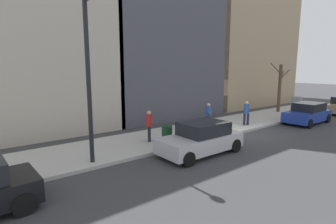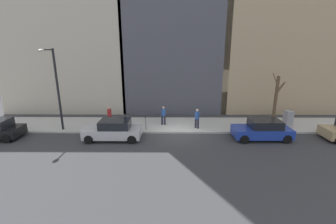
# 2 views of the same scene
# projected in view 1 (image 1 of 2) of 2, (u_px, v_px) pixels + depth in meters

# --- Properties ---
(ground_plane) EXTENTS (120.00, 120.00, 0.00)m
(ground_plane) POSITION_uv_depth(u_px,v_px,m) (243.00, 133.00, 16.43)
(ground_plane) COLOR #38383A
(sidewalk) EXTENTS (4.00, 36.00, 0.15)m
(sidewalk) POSITION_uv_depth(u_px,v_px,m) (219.00, 126.00, 17.97)
(sidewalk) COLOR #B2AFA8
(sidewalk) RESTS_ON ground
(parked_car_blue) EXTENTS (1.96, 4.22, 1.52)m
(parked_car_blue) POSITION_uv_depth(u_px,v_px,m) (308.00, 113.00, 19.28)
(parked_car_blue) COLOR #1E389E
(parked_car_blue) RESTS_ON ground
(parked_car_silver) EXTENTS (1.93, 4.21, 1.52)m
(parked_car_silver) POSITION_uv_depth(u_px,v_px,m) (201.00, 139.00, 12.37)
(parked_car_silver) COLOR #B7B7BC
(parked_car_silver) RESTS_ON ground
(parking_meter) EXTENTS (0.14, 0.10, 1.35)m
(parking_meter) POSITION_uv_depth(u_px,v_px,m) (209.00, 122.00, 14.98)
(parking_meter) COLOR slate
(parking_meter) RESTS_ON sidewalk
(utility_box) EXTENTS (0.83, 0.61, 1.43)m
(utility_box) POSITION_uv_depth(u_px,v_px,m) (296.00, 105.00, 23.00)
(utility_box) COLOR #A8A399
(utility_box) RESTS_ON sidewalk
(streetlamp) EXTENTS (1.97, 0.32, 6.50)m
(streetlamp) POSITION_uv_depth(u_px,v_px,m) (91.00, 69.00, 10.14)
(streetlamp) COLOR black
(streetlamp) RESTS_ON sidewalk
(bare_tree) EXTENTS (1.68, 0.87, 4.38)m
(bare_tree) POSITION_uv_depth(u_px,v_px,m) (280.00, 87.00, 23.38)
(bare_tree) COLOR brown
(bare_tree) RESTS_ON sidewalk
(trash_bin) EXTENTS (0.56, 0.56, 0.90)m
(trash_bin) POSITION_uv_depth(u_px,v_px,m) (167.00, 134.00, 13.77)
(trash_bin) COLOR #14381E
(trash_bin) RESTS_ON sidewalk
(pedestrian_near_meter) EXTENTS (0.36, 0.36, 1.66)m
(pedestrian_near_meter) POSITION_uv_depth(u_px,v_px,m) (247.00, 112.00, 17.92)
(pedestrian_near_meter) COLOR #1E1E2D
(pedestrian_near_meter) RESTS_ON sidewalk
(pedestrian_midblock) EXTENTS (0.36, 0.40, 1.66)m
(pedestrian_midblock) POSITION_uv_depth(u_px,v_px,m) (208.00, 114.00, 16.88)
(pedestrian_midblock) COLOR #1E1E2D
(pedestrian_midblock) RESTS_ON sidewalk
(pedestrian_far_corner) EXTENTS (0.36, 0.36, 1.66)m
(pedestrian_far_corner) POSITION_uv_depth(u_px,v_px,m) (149.00, 124.00, 13.93)
(pedestrian_far_corner) COLOR #1E1E2D
(pedestrian_far_corner) RESTS_ON sidewalk
(office_tower_left) EXTENTS (12.86, 12.86, 22.30)m
(office_tower_left) POSITION_uv_depth(u_px,v_px,m) (220.00, 6.00, 30.54)
(office_tower_left) COLOR tan
(office_tower_left) RESTS_ON ground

